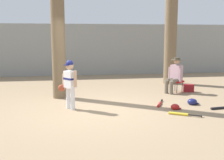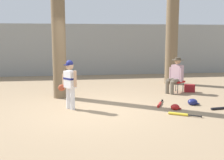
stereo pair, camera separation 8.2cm
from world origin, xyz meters
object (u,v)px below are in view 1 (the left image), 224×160
at_px(handbag_beside_stool, 189,88).
at_px(batting_helmet_navy, 192,102).
at_px(batting_helmet_red, 175,107).
at_px(tree_behind_spectator, 171,24).
at_px(young_ballplayer, 69,81).
at_px(bat_black_composite, 220,108).
at_px(tree_near_player, 58,21).
at_px(seated_spectator, 175,74).
at_px(folding_stool, 176,82).
at_px(bat_yellow_trainer, 181,114).
at_px(bat_red_barrel, 160,104).

relative_size(handbag_beside_stool, batting_helmet_navy, 1.05).
xyz_separation_m(handbag_beside_stool, batting_helmet_navy, (-0.67, -1.76, -0.05)).
bearing_deg(batting_helmet_red, tree_behind_spectator, 71.92).
distance_m(young_ballplayer, bat_black_composite, 4.05).
relative_size(tree_near_player, bat_black_composite, 7.47).
xyz_separation_m(seated_spectator, batting_helmet_red, (-0.80, -2.14, -0.57)).
bearing_deg(tree_near_player, tree_behind_spectator, 25.01).
bearing_deg(batting_helmet_navy, young_ballplayer, 179.35).
height_order(folding_stool, bat_yellow_trainer, folding_stool).
bearing_deg(young_ballplayer, folding_stool, 25.43).
relative_size(seated_spectator, bat_black_composite, 1.68).
distance_m(tree_near_player, bat_red_barrel, 3.92).
bearing_deg(seated_spectator, bat_red_barrel, -123.01).
xyz_separation_m(young_ballplayer, bat_yellow_trainer, (2.69, -1.02, -0.71)).
distance_m(tree_near_player, seated_spectator, 4.24).
bearing_deg(tree_behind_spectator, folding_stool, -103.17).
bearing_deg(bat_black_composite, bat_red_barrel, 155.27).
bearing_deg(batting_helmet_red, batting_helmet_navy, 32.16).
xyz_separation_m(tree_near_player, bat_black_composite, (4.25, -2.10, -2.33)).
distance_m(folding_stool, bat_red_barrel, 2.06).
xyz_separation_m(tree_near_player, young_ballplayer, (0.31, -1.48, -1.62)).
height_order(handbag_beside_stool, bat_red_barrel, handbag_beside_stool).
distance_m(young_ballplayer, folding_stool, 4.04).
relative_size(seated_spectator, handbag_beside_stool, 3.53).
relative_size(tree_near_player, tree_behind_spectator, 0.98).
bearing_deg(tree_near_player, young_ballplayer, -78.06).
bearing_deg(folding_stool, bat_red_barrel, -124.17).
bearing_deg(batting_helmet_red, bat_red_barrel, 116.90).
xyz_separation_m(seated_spectator, bat_yellow_trainer, (-0.86, -2.69, -0.61)).
bearing_deg(bat_black_composite, batting_helmet_navy, 131.45).
bearing_deg(handbag_beside_stool, folding_stool, 179.32).
xyz_separation_m(tree_behind_spectator, bat_yellow_trainer, (-1.37, -4.54, -2.37)).
relative_size(tree_near_player, seated_spectator, 4.45).
distance_m(bat_red_barrel, batting_helmet_red, 0.57).
bearing_deg(bat_black_composite, seated_spectator, 99.60).
relative_size(tree_near_player, young_ballplayer, 4.10).
height_order(tree_near_player, batting_helmet_navy, tree_near_player).
height_order(bat_red_barrel, batting_helmet_red, batting_helmet_red).
xyz_separation_m(seated_spectator, bat_red_barrel, (-1.06, -1.63, -0.61)).
bearing_deg(batting_helmet_red, young_ballplayer, 170.45).
xyz_separation_m(handbag_beside_stool, bat_red_barrel, (-1.60, -1.67, -0.10)).
bearing_deg(bat_red_barrel, batting_helmet_navy, -5.28).
bearing_deg(tree_behind_spectator, seated_spectator, -105.23).
xyz_separation_m(tree_near_player, folding_stool, (3.95, 0.24, -2.00)).
bearing_deg(batting_helmet_navy, folding_stool, 83.32).
height_order(tree_near_player, bat_red_barrel, tree_near_player).
distance_m(seated_spectator, bat_red_barrel, 2.03).
relative_size(tree_near_player, batting_helmet_navy, 16.50).
relative_size(bat_yellow_trainer, batting_helmet_red, 2.60).
distance_m(tree_behind_spectator, bat_yellow_trainer, 5.30).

